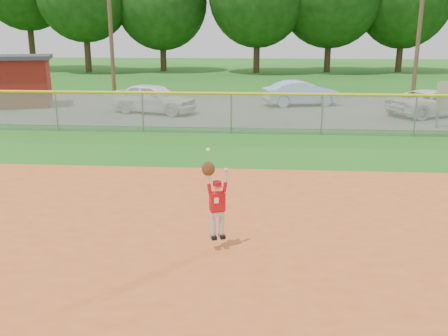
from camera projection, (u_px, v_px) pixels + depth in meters
The scene contains 9 objects.
ground at pixel (196, 244), 9.08m from camera, with size 120.00×120.00×0.00m, color #1F6116.
parking_strip at pixel (239, 109), 24.44m from camera, with size 44.00×10.00×0.03m, color #65625E.
car_white_a at pixel (154, 98), 22.94m from camera, with size 1.60×3.99×1.36m, color white.
car_blue at pixel (301, 93), 25.19m from camera, with size 1.32×3.79×1.25m, color #9BC5E7.
car_white_b at pixel (433, 103), 22.22m from camera, with size 1.92×4.16×1.16m, color white.
utility_shed at pixel (17, 81), 24.76m from camera, with size 4.05×3.58×2.54m.
outfield_fence at pixel (231, 110), 18.44m from camera, with size 40.06×0.10×1.55m.
power_lines at pixel (262, 13), 28.87m from camera, with size 19.40×0.24×9.00m.
ballplayer at pixel (216, 201), 8.56m from camera, with size 0.46×0.26×1.63m.
Camera 1 is at (1.15, -8.31, 3.78)m, focal length 40.00 mm.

